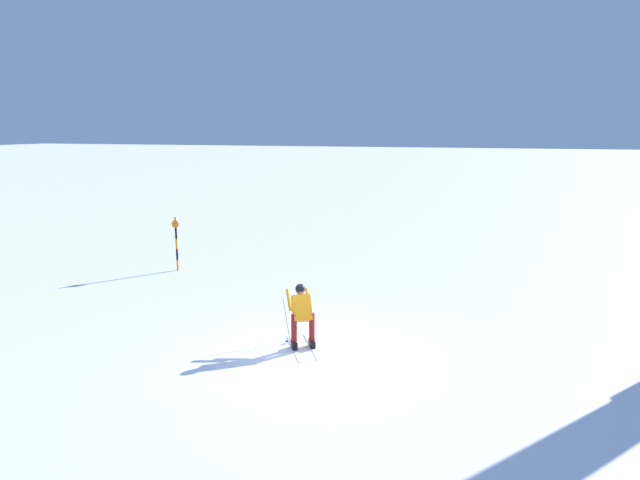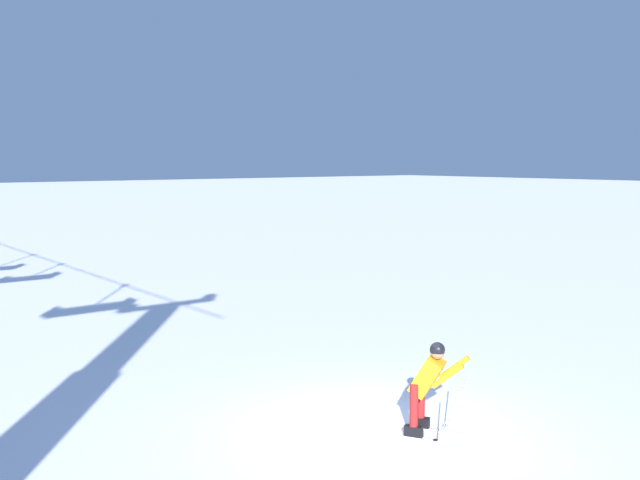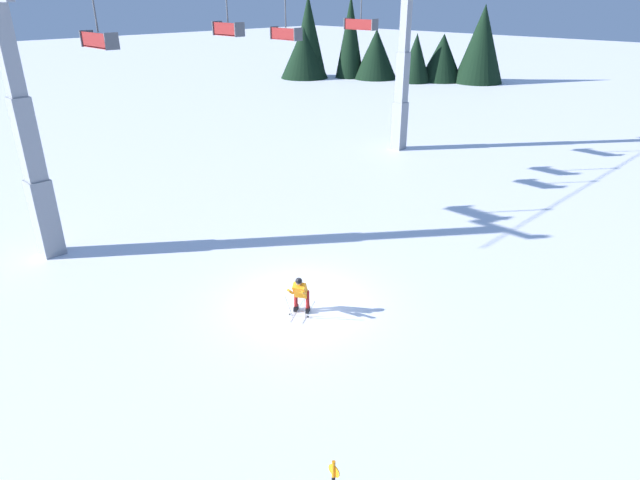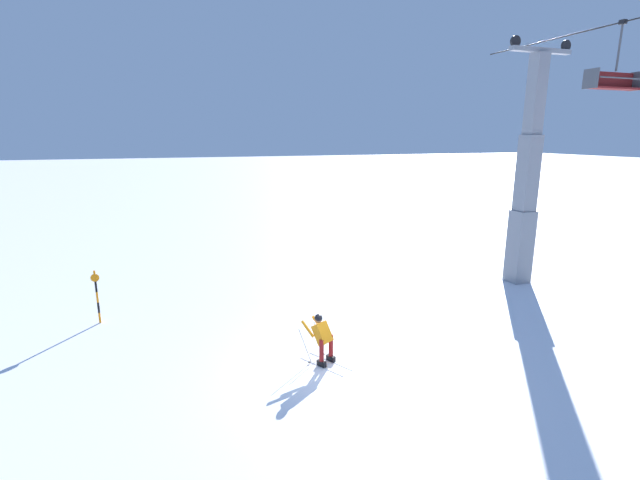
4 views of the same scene
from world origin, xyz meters
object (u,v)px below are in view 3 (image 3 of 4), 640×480
at_px(skier_carving_main, 300,292).
at_px(chairlift_seat_nearest, 97,40).
at_px(lift_tower_far, 402,87).
at_px(chairlift_seat_fourth, 360,24).
at_px(chairlift_seat_middle, 285,33).
at_px(lift_tower_near, 31,155).
at_px(chairlift_seat_second, 227,29).

height_order(skier_carving_main, chairlift_seat_nearest, chairlift_seat_nearest).
xyz_separation_m(lift_tower_far, chairlift_seat_fourth, (-4.46, 0.00, 4.07)).
height_order(lift_tower_far, chairlift_seat_middle, lift_tower_far).
bearing_deg(lift_tower_near, lift_tower_far, -0.00).
xyz_separation_m(skier_carving_main, chairlift_seat_middle, (9.24, 10.75, 7.24)).
relative_size(lift_tower_far, chairlift_seat_second, 5.02).
bearing_deg(chairlift_seat_nearest, chairlift_seat_second, -0.00).
distance_m(lift_tower_far, chairlift_seat_nearest, 20.71).
bearing_deg(lift_tower_near, chairlift_seat_nearest, -0.00).
bearing_deg(skier_carving_main, chairlift_seat_nearest, 93.81).
distance_m(lift_tower_near, chairlift_seat_middle, 13.85).
bearing_deg(chairlift_seat_middle, chairlift_seat_second, -180.00).
relative_size(skier_carving_main, lift_tower_far, 0.16).
height_order(lift_tower_near, chairlift_seat_fourth, lift_tower_near).
xyz_separation_m(skier_carving_main, chairlift_seat_second, (5.60, 10.75, 7.59)).
relative_size(chairlift_seat_middle, chairlift_seat_fourth, 1.10).
distance_m(chairlift_seat_nearest, chairlift_seat_fourth, 15.85).
distance_m(chairlift_seat_nearest, chairlift_seat_second, 6.32).
xyz_separation_m(skier_carving_main, chairlift_seat_fourth, (15.14, 10.75, 7.46)).
height_order(lift_tower_near, chairlift_seat_second, lift_tower_near).
xyz_separation_m(lift_tower_near, lift_tower_far, (23.67, -0.00, -0.02)).
bearing_deg(chairlift_seat_middle, skier_carving_main, -130.67).
distance_m(lift_tower_far, chairlift_seat_middle, 11.05).
relative_size(chairlift_seat_nearest, chairlift_seat_second, 1.09).
xyz_separation_m(lift_tower_far, chairlift_seat_nearest, (-20.32, 0.00, 4.03)).
relative_size(skier_carving_main, chairlift_seat_second, 0.82).
distance_m(lift_tower_far, chairlift_seat_fourth, 6.04).
bearing_deg(chairlift_seat_middle, chairlift_seat_fourth, 0.00).
distance_m(skier_carving_main, chairlift_seat_nearest, 13.09).
bearing_deg(chairlift_seat_second, lift_tower_far, 0.00).
height_order(chairlift_seat_second, chairlift_seat_middle, same).
bearing_deg(lift_tower_near, chairlift_seat_middle, -0.00).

